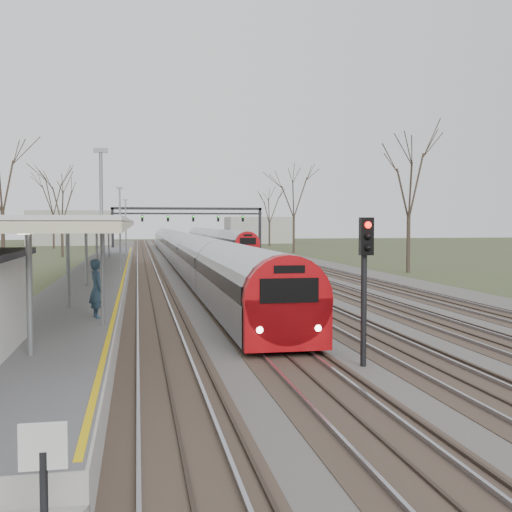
{
  "coord_description": "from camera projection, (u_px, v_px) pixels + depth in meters",
  "views": [
    {
      "loc": [
        -6.71,
        -4.72,
        3.97
      ],
      "look_at": [
        0.14,
        32.16,
        2.0
      ],
      "focal_mm": 45.0,
      "sensor_mm": 36.0,
      "label": 1
    }
  ],
  "objects": [
    {
      "name": "passenger",
      "position": [
        97.0,
        289.0,
        19.7
      ],
      "size": [
        0.64,
        0.78,
        1.84
      ],
      "primitive_type": "imported",
      "rotation": [
        0.0,
        0.0,
        1.91
      ],
      "color": "#283D4E",
      "rests_on": "platform"
    },
    {
      "name": "tree_east_far",
      "position": [
        409.0,
        179.0,
        49.47
      ],
      "size": [
        5.0,
        5.0,
        10.3
      ],
      "color": "#2D231C",
      "rests_on": "ground"
    },
    {
      "name": "signal_post",
      "position": [
        365.0,
        269.0,
        17.04
      ],
      "size": [
        0.35,
        0.45,
        4.1
      ],
      "color": "black",
      "rests_on": "ground"
    },
    {
      "name": "platform",
      "position": [
        101.0,
        276.0,
        41.21
      ],
      "size": [
        3.5,
        69.0,
        1.0
      ],
      "primitive_type": "cube",
      "color": "#9E9B93",
      "rests_on": "ground"
    },
    {
      "name": "signal_gantry",
      "position": [
        188.0,
        216.0,
        89.31
      ],
      "size": [
        21.0,
        0.59,
        6.08
      ],
      "color": "black",
      "rests_on": "ground"
    },
    {
      "name": "train_near",
      "position": [
        181.0,
        248.0,
        62.19
      ],
      "size": [
        2.62,
        90.21,
        3.05
      ],
      "color": "#A3A5AD",
      "rests_on": "ground"
    },
    {
      "name": "track_bed",
      "position": [
        213.0,
        264.0,
        60.11
      ],
      "size": [
        24.0,
        160.0,
        0.22
      ],
      "color": "#474442",
      "rests_on": "ground"
    },
    {
      "name": "canopy",
      "position": [
        95.0,
        223.0,
        36.6
      ],
      "size": [
        4.1,
        50.0,
        3.11
      ],
      "color": "slate",
      "rests_on": "platform"
    },
    {
      "name": "train_far",
      "position": [
        214.0,
        239.0,
        95.37
      ],
      "size": [
        2.62,
        60.21,
        3.05
      ],
      "color": "#A3A5AD",
      "rests_on": "ground"
    },
    {
      "name": "tree_west_far",
      "position": [
        2.0,
        170.0,
        49.68
      ],
      "size": [
        5.5,
        5.5,
        11.33
      ],
      "color": "#2D231C",
      "rests_on": "ground"
    }
  ]
}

